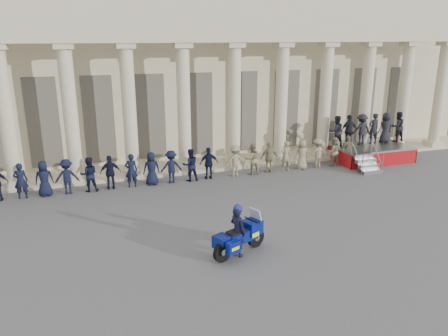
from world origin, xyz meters
TOP-DOWN VIEW (x-y plane):
  - ground at (0.00, 0.00)m, footprint 90.00×90.00m
  - building at (-0.00, 14.74)m, footprint 40.00×12.50m
  - officer_rank at (-0.27, 6.61)m, footprint 21.26×0.59m
  - reviewing_stand at (11.39, 7.14)m, footprint 4.82×3.98m
  - motorcycle at (0.84, -0.94)m, footprint 1.99×1.26m
  - rider at (0.74, -0.99)m, footprint 0.59×0.69m

SIDE VIEW (x-z plane):
  - ground at x=0.00m, z-range 0.00..0.00m
  - motorcycle at x=0.84m, z-range -0.09..1.26m
  - officer_rank at x=-0.27m, z-range 0.00..1.55m
  - rider at x=0.74m, z-range 0.00..1.70m
  - reviewing_stand at x=11.39m, z-range 0.14..2.67m
  - building at x=0.00m, z-range 0.02..9.02m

